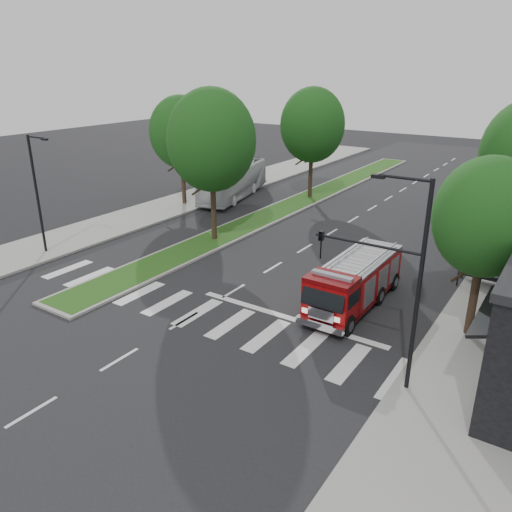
{
  "coord_description": "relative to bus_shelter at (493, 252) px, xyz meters",
  "views": [
    {
      "loc": [
        14.47,
        -19.57,
        11.34
      ],
      "look_at": [
        0.68,
        1.15,
        1.8
      ],
      "focal_mm": 35.0,
      "sensor_mm": 36.0,
      "label": 1
    }
  ],
  "objects": [
    {
      "name": "fire_engine",
      "position": [
        -5.21,
        -6.13,
        -0.77
      ],
      "size": [
        2.39,
        7.65,
        2.65
      ],
      "rotation": [
        0.0,
        0.0,
        -0.01
      ],
      "color": "#5E0506",
      "rests_on": "ground"
    },
    {
      "name": "streetlight_left_near",
      "position": [
        -24.56,
        -10.15,
        2.16
      ],
      "size": [
        1.9,
        0.2,
        7.5
      ],
      "color": "black",
      "rests_on": "ground"
    },
    {
      "name": "tree_median_near",
      "position": [
        -17.2,
        -2.15,
        4.77
      ],
      "size": [
        5.8,
        5.8,
        10.16
      ],
      "color": "black",
      "rests_on": "ground"
    },
    {
      "name": "median",
      "position": [
        -17.2,
        9.85,
        -1.96
      ],
      "size": [
        3.0,
        50.0,
        0.15
      ],
      "color": "gray",
      "rests_on": "ground"
    },
    {
      "name": "tree_left_mid",
      "position": [
        -25.2,
        3.85,
        4.12
      ],
      "size": [
        5.2,
        5.2,
        9.16
      ],
      "color": "black",
      "rests_on": "ground"
    },
    {
      "name": "ground",
      "position": [
        -11.2,
        -8.15,
        -2.04
      ],
      "size": [
        140.0,
        140.0,
        0.0
      ],
      "primitive_type": "plane",
      "color": "black",
      "rests_on": "ground"
    },
    {
      "name": "streetlight_right_near",
      "position": [
        -1.59,
        -11.65,
        2.63
      ],
      "size": [
        4.08,
        0.22,
        8.0
      ],
      "color": "black",
      "rests_on": "ground"
    },
    {
      "name": "tree_median_far",
      "position": [
        -17.2,
        11.85,
        4.45
      ],
      "size": [
        5.6,
        5.6,
        9.72
      ],
      "color": "black",
      "rests_on": "ground"
    },
    {
      "name": "bus_shelter",
      "position": [
        0.0,
        0.0,
        0.0
      ],
      "size": [
        3.2,
        1.6,
        2.61
      ],
      "color": "black",
      "rests_on": "ground"
    },
    {
      "name": "sidewalk_left",
      "position": [
        -25.7,
        1.85,
        -1.96
      ],
      "size": [
        5.0,
        80.0,
        0.15
      ],
      "primitive_type": "cube",
      "color": "gray",
      "rests_on": "ground"
    },
    {
      "name": "tree_right_near",
      "position": [
        0.3,
        -6.15,
        3.47
      ],
      "size": [
        4.4,
        4.4,
        8.05
      ],
      "color": "black",
      "rests_on": "ground"
    },
    {
      "name": "city_bus",
      "position": [
        -23.2,
        8.39,
        -0.53
      ],
      "size": [
        5.07,
        11.15,
        3.02
      ],
      "primitive_type": "imported",
      "rotation": [
        0.0,
        0.0,
        0.24
      ],
      "color": "silver",
      "rests_on": "ground"
    }
  ]
}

